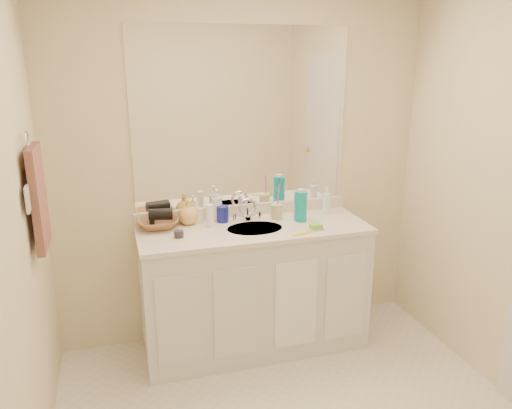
{
  "coord_description": "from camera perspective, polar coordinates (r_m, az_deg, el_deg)",
  "views": [
    {
      "loc": [
        -0.87,
        -1.96,
        1.97
      ],
      "look_at": [
        0.0,
        0.97,
        1.05
      ],
      "focal_mm": 35.0,
      "sensor_mm": 36.0,
      "label": 1
    }
  ],
  "objects": [
    {
      "name": "orange_comb",
      "position": [
        3.18,
        5.25,
        -3.35
      ],
      "size": [
        0.14,
        0.07,
        0.01
      ],
      "primitive_type": "cube",
      "rotation": [
        0.0,
        0.0,
        0.31
      ],
      "color": "yellow",
      "rests_on": "countertop"
    },
    {
      "name": "mouthwash_bottle",
      "position": [
        3.4,
        5.11,
        -0.19
      ],
      "size": [
        0.11,
        0.11,
        0.21
      ],
      "primitive_type": "cylinder",
      "rotation": [
        0.0,
        0.0,
        0.28
      ],
      "color": "#0D9CA7",
      "rests_on": "countertop"
    },
    {
      "name": "blue_mug",
      "position": [
        3.39,
        -3.84,
        -1.09
      ],
      "size": [
        0.1,
        0.1,
        0.11
      ],
      "primitive_type": "cylinder",
      "rotation": [
        0.0,
        0.0,
        -0.32
      ],
      "color": "navy",
      "rests_on": "countertop"
    },
    {
      "name": "wall_back",
      "position": [
        3.46,
        -1.53,
        3.86
      ],
      "size": [
        2.6,
        0.02,
        2.4
      ],
      "primitive_type": "cube",
      "color": "beige",
      "rests_on": "floor"
    },
    {
      "name": "extra_white_bottle",
      "position": [
        3.29,
        -5.3,
        -1.28
      ],
      "size": [
        0.06,
        0.06,
        0.15
      ],
      "primitive_type": "cylinder",
      "rotation": [
        0.0,
        0.0,
        0.24
      ],
      "color": "white",
      "rests_on": "countertop"
    },
    {
      "name": "hair_dryer",
      "position": [
        3.32,
        -10.82,
        -1.11
      ],
      "size": [
        0.16,
        0.1,
        0.08
      ],
      "primitive_type": "cylinder",
      "rotation": [
        0.0,
        1.57,
        -0.2
      ],
      "color": "black",
      "rests_on": "wicker_basket"
    },
    {
      "name": "vanity_cabinet",
      "position": [
        3.47,
        -0.24,
        -9.7
      ],
      "size": [
        1.5,
        0.55,
        0.85
      ],
      "primitive_type": "cube",
      "color": "silver",
      "rests_on": "floor"
    },
    {
      "name": "soap_dish",
      "position": [
        3.26,
        6.85,
        -2.82
      ],
      "size": [
        0.1,
        0.09,
        0.01
      ],
      "primitive_type": "cube",
      "rotation": [
        0.0,
        0.0,
        0.2
      ],
      "color": "silver",
      "rests_on": "countertop"
    },
    {
      "name": "backsplash",
      "position": [
        3.52,
        -1.43,
        -0.64
      ],
      "size": [
        1.52,
        0.03,
        0.08
      ],
      "primitive_type": "cube",
      "color": "silver",
      "rests_on": "countertop"
    },
    {
      "name": "green_soap",
      "position": [
        3.25,
        6.86,
        -2.5
      ],
      "size": [
        0.08,
        0.06,
        0.03
      ],
      "primitive_type": "cube",
      "rotation": [
        0.0,
        0.0,
        0.16
      ],
      "color": "#75BE2E",
      "rests_on": "soap_dish"
    },
    {
      "name": "mirror",
      "position": [
        3.39,
        -1.55,
        9.78
      ],
      "size": [
        1.48,
        0.01,
        1.2
      ],
      "primitive_type": "cube",
      "color": "white",
      "rests_on": "wall_back"
    },
    {
      "name": "soap_bottle_cream",
      "position": [
        3.39,
        -6.87,
        -0.81
      ],
      "size": [
        0.08,
        0.08,
        0.15
      ],
      "primitive_type": "imported",
      "rotation": [
        0.0,
        0.0,
        0.2
      ],
      "color": "#F3EEC6",
      "rests_on": "countertop"
    },
    {
      "name": "towel_ring",
      "position": [
        2.8,
        -24.71,
        6.58
      ],
      "size": [
        0.01,
        0.11,
        0.11
      ],
      "primitive_type": "torus",
      "rotation": [
        0.0,
        1.57,
        0.0
      ],
      "color": "silver",
      "rests_on": "wall_left"
    },
    {
      "name": "soap_bottle_yellow",
      "position": [
        3.36,
        -7.77,
        -0.82
      ],
      "size": [
        0.16,
        0.16,
        0.17
      ],
      "primitive_type": "imported",
      "rotation": [
        0.0,
        0.0,
        -0.2
      ],
      "color": "#EEBC5C",
      "rests_on": "countertop"
    },
    {
      "name": "hand_towel",
      "position": [
        2.85,
        -23.59,
        0.7
      ],
      "size": [
        0.04,
        0.32,
        0.55
      ],
      "primitive_type": "cube",
      "color": "brown",
      "rests_on": "towel_ring"
    },
    {
      "name": "toothbrush",
      "position": [
        3.42,
        2.55,
        0.77
      ],
      "size": [
        0.01,
        0.04,
        0.19
      ],
      "primitive_type": "cylinder",
      "rotation": [
        0.14,
        0.0,
        0.12
      ],
      "color": "#FA41BB",
      "rests_on": "tan_cup"
    },
    {
      "name": "faucet",
      "position": [
        3.42,
        -1.0,
        -0.88
      ],
      "size": [
        0.02,
        0.02,
        0.11
      ],
      "primitive_type": "cylinder",
      "color": "silver",
      "rests_on": "countertop"
    },
    {
      "name": "wicker_basket",
      "position": [
        3.34,
        -11.11,
        -2.07
      ],
      "size": [
        0.28,
        0.28,
        0.07
      ],
      "primitive_type": "imported",
      "rotation": [
        0.0,
        0.0,
        -0.02
      ],
      "color": "#915E3A",
      "rests_on": "countertop"
    },
    {
      "name": "dark_jar",
      "position": [
        3.14,
        -8.81,
        -3.36
      ],
      "size": [
        0.06,
        0.06,
        0.04
      ],
      "primitive_type": "cylinder",
      "rotation": [
        0.0,
        0.0,
        0.04
      ],
      "color": "#28292E",
      "rests_on": "countertop"
    },
    {
      "name": "soap_bottle_white",
      "position": [
        3.42,
        -4.53,
        0.01
      ],
      "size": [
        0.09,
        0.09,
        0.22
      ],
      "primitive_type": "imported",
      "rotation": [
        0.0,
        0.0,
        -0.01
      ],
      "color": "white",
      "rests_on": "countertop"
    },
    {
      "name": "sink_basin",
      "position": [
        3.28,
        -0.15,
        -2.9
      ],
      "size": [
        0.37,
        0.37,
        0.02
      ],
      "primitive_type": "cylinder",
      "color": "beige",
      "rests_on": "countertop"
    },
    {
      "name": "clear_pump_bottle",
      "position": [
        3.6,
        8.03,
        0.13
      ],
      "size": [
        0.07,
        0.07,
        0.15
      ],
      "primitive_type": "cylinder",
      "rotation": [
        0.0,
        0.0,
        0.43
      ],
      "color": "white",
      "rests_on": "countertop"
    },
    {
      "name": "countertop",
      "position": [
        3.3,
        -0.25,
        -2.84
      ],
      "size": [
        1.52,
        0.57,
        0.03
      ],
      "primitive_type": "cube",
      "color": "white",
      "rests_on": "vanity_cabinet"
    },
    {
      "name": "wall_left",
      "position": [
        2.15,
        -26.99,
        -6.16
      ],
      "size": [
        0.02,
        2.6,
        2.4
      ],
      "primitive_type": "cube",
      "color": "beige",
      "rests_on": "floor"
    },
    {
      "name": "tan_cup",
      "position": [
        3.45,
        2.37,
        -0.81
      ],
      "size": [
        0.09,
        0.09,
        0.1
      ],
      "primitive_type": "cylinder",
      "rotation": [
        0.0,
        0.0,
        0.27
      ],
      "color": "beige",
      "rests_on": "countertop"
    },
    {
      "name": "switch_plate",
      "position": [
        2.65,
        -24.65,
        0.56
      ],
      "size": [
        0.01,
        0.08,
        0.13
      ],
      "primitive_type": "cube",
      "color": "silver",
      "rests_on": "wall_left"
    }
  ]
}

